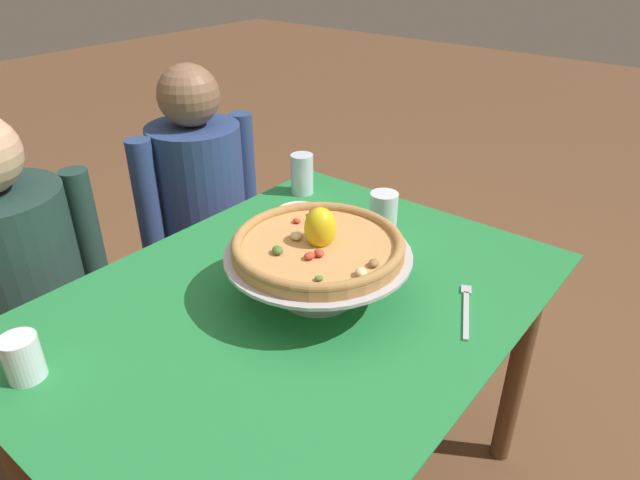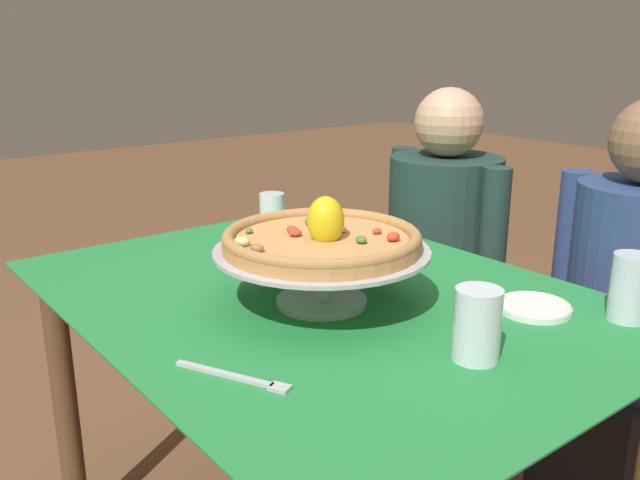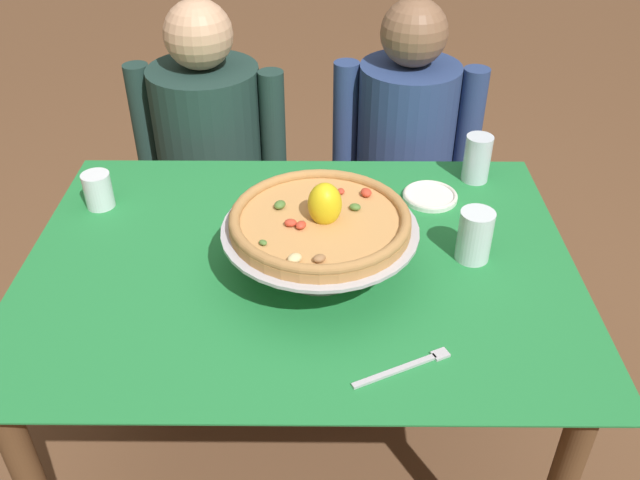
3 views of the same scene
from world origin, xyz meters
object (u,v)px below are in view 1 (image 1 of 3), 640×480
at_px(water_glass_back_left, 23,360).
at_px(diner_right, 205,235).
at_px(pizza_stand, 318,263).
at_px(pizza, 318,244).
at_px(side_plate, 299,213).
at_px(diner_left, 27,313).
at_px(dinner_fork, 466,308).
at_px(water_glass_side_right, 383,217).
at_px(water_glass_back_right, 302,176).

bearing_deg(water_glass_back_left, diner_right, 29.78).
xyz_separation_m(pizza_stand, pizza, (0.00, -0.00, 0.05)).
xyz_separation_m(side_plate, diner_left, (-0.65, 0.47, -0.21)).
bearing_deg(water_glass_back_left, dinner_fork, -37.58).
xyz_separation_m(water_glass_side_right, diner_right, (-0.08, 0.70, -0.27)).
xyz_separation_m(water_glass_back_right, diner_left, (-0.79, 0.37, -0.26)).
bearing_deg(pizza_stand, diner_right, 70.15).
bearing_deg(dinner_fork, water_glass_back_left, 142.42).
xyz_separation_m(dinner_fork, diner_right, (0.10, 1.04, -0.22)).
distance_m(water_glass_side_right, diner_left, 1.05).
distance_m(pizza, dinner_fork, 0.37).
bearing_deg(diner_right, water_glass_back_right, -65.77).
relative_size(water_glass_back_left, side_plate, 0.65).
relative_size(pizza_stand, water_glass_back_left, 4.61).
xyz_separation_m(water_glass_back_right, water_glass_back_left, (-0.99, -0.14, -0.02)).
relative_size(water_glass_side_right, water_glass_back_right, 0.95).
bearing_deg(pizza_stand, diner_left, 115.28).
height_order(pizza_stand, side_plate, pizza_stand).
xyz_separation_m(water_glass_side_right, dinner_fork, (-0.18, -0.35, -0.05)).
xyz_separation_m(water_glass_back_right, side_plate, (-0.13, -0.10, -0.05)).
relative_size(pizza_stand, water_glass_side_right, 3.46).
height_order(pizza_stand, dinner_fork, pizza_stand).
height_order(pizza_stand, water_glass_side_right, water_glass_side_right).
distance_m(water_glass_back_left, diner_left, 0.60).
xyz_separation_m(pizza, side_plate, (0.29, 0.31, -0.13)).
height_order(side_plate, dinner_fork, side_plate).
bearing_deg(diner_left, pizza, -64.69).
relative_size(water_glass_side_right, water_glass_back_left, 1.33).
distance_m(water_glass_side_right, water_glass_back_right, 0.36).
bearing_deg(dinner_fork, pizza_stand, 119.18).
xyz_separation_m(water_glass_side_right, diner_left, (-0.72, 0.73, -0.26)).
height_order(water_glass_side_right, side_plate, water_glass_side_right).
height_order(water_glass_side_right, dinner_fork, water_glass_side_right).
height_order(water_glass_side_right, water_glass_back_left, water_glass_side_right).
relative_size(dinner_fork, diner_right, 0.17).
bearing_deg(side_plate, diner_left, 144.28).
xyz_separation_m(water_glass_side_right, water_glass_back_left, (-0.92, 0.22, -0.01)).
bearing_deg(side_plate, water_glass_back_left, -177.32).
bearing_deg(pizza_stand, side_plate, 46.86).
distance_m(pizza_stand, diner_left, 0.91).
distance_m(pizza, water_glass_side_right, 0.36).
xyz_separation_m(diner_left, diner_right, (0.64, -0.03, -0.01)).
relative_size(water_glass_back_right, water_glass_back_left, 1.40).
height_order(pizza_stand, water_glass_back_left, pizza_stand).
bearing_deg(water_glass_back_left, side_plate, 2.68).
distance_m(dinner_fork, diner_right, 1.07).
distance_m(water_glass_back_right, side_plate, 0.17).
bearing_deg(diner_right, side_plate, -87.67).
bearing_deg(water_glass_side_right, pizza_stand, -171.96).
bearing_deg(pizza, dinner_fork, -60.90).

